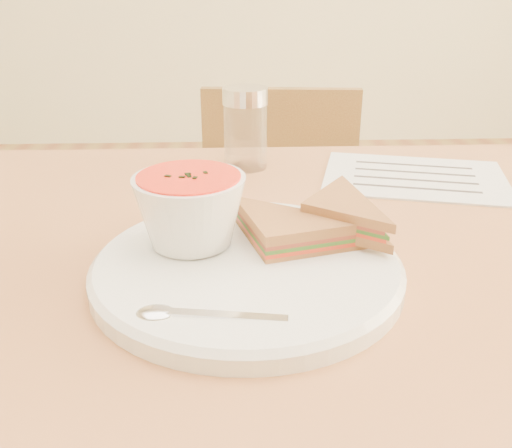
{
  "coord_description": "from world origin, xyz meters",
  "views": [
    {
      "loc": [
        -0.07,
        -0.61,
        1.04
      ],
      "look_at": [
        -0.05,
        -0.09,
        0.8
      ],
      "focal_mm": 40.0,
      "sensor_mm": 36.0,
      "label": 1
    }
  ],
  "objects_px": {
    "plate": "(247,270)",
    "condiment_shaker": "(246,128)",
    "chair_far": "(278,283)",
    "soup_bowl": "(190,214)"
  },
  "relations": [
    {
      "from": "chair_far",
      "to": "plate",
      "type": "height_order",
      "value": "chair_far"
    },
    {
      "from": "chair_far",
      "to": "soup_bowl",
      "type": "bearing_deg",
      "value": 80.56
    },
    {
      "from": "chair_far",
      "to": "plate",
      "type": "distance_m",
      "value": 0.7
    },
    {
      "from": "soup_bowl",
      "to": "plate",
      "type": "bearing_deg",
      "value": -32.24
    },
    {
      "from": "chair_far",
      "to": "condiment_shaker",
      "type": "height_order",
      "value": "condiment_shaker"
    },
    {
      "from": "chair_far",
      "to": "condiment_shaker",
      "type": "distance_m",
      "value": 0.48
    },
    {
      "from": "plate",
      "to": "condiment_shaker",
      "type": "xyz_separation_m",
      "value": [
        0.01,
        0.35,
        0.05
      ]
    },
    {
      "from": "soup_bowl",
      "to": "condiment_shaker",
      "type": "distance_m",
      "value": 0.32
    },
    {
      "from": "chair_far",
      "to": "soup_bowl",
      "type": "height_order",
      "value": "soup_bowl"
    },
    {
      "from": "chair_far",
      "to": "condiment_shaker",
      "type": "relative_size",
      "value": 6.41
    }
  ]
}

